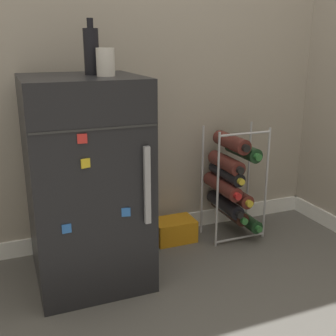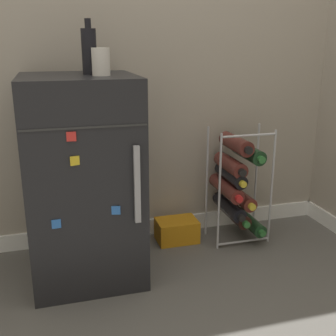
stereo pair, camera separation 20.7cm
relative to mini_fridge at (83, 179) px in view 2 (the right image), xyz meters
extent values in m
plane|color=#56544F|center=(0.48, -0.25, -0.46)|extent=(14.00, 14.00, 0.00)
cube|color=#9E9384|center=(0.48, 0.34, 0.79)|extent=(6.88, 0.06, 2.50)
cube|color=white|center=(0.48, 0.31, -0.42)|extent=(6.88, 0.01, 0.09)
cube|color=black|center=(0.00, 0.00, 0.00)|extent=(0.49, 0.52, 0.93)
cube|color=#2D2D2D|center=(0.00, -0.26, 0.29)|extent=(0.48, 0.00, 0.01)
cube|color=#9E9EA3|center=(0.19, -0.28, 0.05)|extent=(0.02, 0.02, 0.32)
cube|color=red|center=(-0.05, -0.26, 0.26)|extent=(0.04, 0.01, 0.04)
cube|color=blue|center=(0.10, -0.26, -0.06)|extent=(0.04, 0.01, 0.04)
cube|color=blue|center=(-0.13, -0.26, -0.09)|extent=(0.04, 0.01, 0.04)
cube|color=yellow|center=(-0.05, -0.26, 0.16)|extent=(0.04, 0.02, 0.04)
cylinder|color=#B2B2B7|center=(0.68, 0.04, -0.15)|extent=(0.01, 0.01, 0.63)
cylinder|color=#B2B2B7|center=(0.98, 0.04, -0.15)|extent=(0.01, 0.01, 0.63)
cylinder|color=#B2B2B7|center=(0.68, 0.22, -0.15)|extent=(0.01, 0.01, 0.63)
cylinder|color=#B2B2B7|center=(0.98, 0.22, -0.15)|extent=(0.01, 0.01, 0.63)
cylinder|color=#B2B2B7|center=(0.83, 0.04, -0.44)|extent=(0.30, 0.01, 0.01)
cylinder|color=#B2B2B7|center=(0.83, 0.04, 0.14)|extent=(0.30, 0.01, 0.01)
cylinder|color=#19381E|center=(0.91, 0.13, -0.38)|extent=(0.07, 0.28, 0.07)
cylinder|color=#2D7033|center=(0.91, -0.03, -0.38)|extent=(0.03, 0.02, 0.03)
cylinder|color=black|center=(0.81, 0.13, -0.31)|extent=(0.08, 0.30, 0.08)
cylinder|color=#2D7033|center=(0.81, -0.03, -0.31)|extent=(0.04, 0.02, 0.04)
cylinder|color=black|center=(0.78, 0.13, -0.27)|extent=(0.08, 0.29, 0.08)
cylinder|color=black|center=(0.78, -0.03, -0.27)|extent=(0.04, 0.02, 0.04)
cylinder|color=#56231E|center=(0.84, 0.13, -0.22)|extent=(0.08, 0.29, 0.08)
cylinder|color=gold|center=(0.84, -0.03, -0.22)|extent=(0.04, 0.02, 0.04)
cylinder|color=#56231E|center=(0.76, 0.13, -0.16)|extent=(0.08, 0.31, 0.08)
cylinder|color=red|center=(0.76, -0.04, -0.16)|extent=(0.04, 0.02, 0.04)
cylinder|color=black|center=(0.78, 0.13, -0.09)|extent=(0.07, 0.28, 0.07)
cylinder|color=gold|center=(0.78, -0.03, -0.09)|extent=(0.03, 0.02, 0.03)
cylinder|color=#56231E|center=(0.78, 0.13, -0.03)|extent=(0.08, 0.27, 0.08)
cylinder|color=black|center=(0.78, -0.02, -0.03)|extent=(0.04, 0.02, 0.04)
cylinder|color=#19381E|center=(0.88, 0.13, 0.03)|extent=(0.08, 0.27, 0.08)
cylinder|color=#2D7033|center=(0.88, -0.02, 0.03)|extent=(0.04, 0.02, 0.04)
cylinder|color=#56231E|center=(0.81, 0.13, 0.08)|extent=(0.08, 0.27, 0.08)
cylinder|color=black|center=(0.81, -0.02, 0.08)|extent=(0.04, 0.02, 0.04)
cube|color=orange|center=(0.50, 0.18, -0.40)|extent=(0.22, 0.16, 0.12)
cylinder|color=silver|center=(0.09, -0.06, 0.52)|extent=(0.07, 0.07, 0.11)
cylinder|color=black|center=(0.06, 0.03, 0.56)|extent=(0.06, 0.06, 0.19)
cylinder|color=black|center=(0.06, 0.03, 0.67)|extent=(0.03, 0.03, 0.04)
camera|label=1|loc=(-0.32, -1.78, 0.60)|focal=45.00mm
camera|label=2|loc=(-0.12, -1.85, 0.60)|focal=45.00mm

